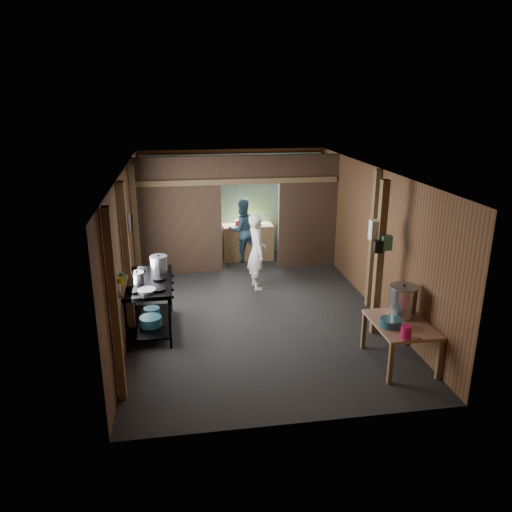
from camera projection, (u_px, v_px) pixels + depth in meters
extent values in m
cube|color=black|center=(254.00, 308.00, 9.38)|extent=(4.50, 7.00, 0.00)
cube|color=#282724|center=(254.00, 170.00, 8.57)|extent=(4.50, 7.00, 0.00)
cube|color=brown|center=(233.00, 202.00, 12.26)|extent=(4.50, 0.00, 2.60)
cube|color=brown|center=(301.00, 328.00, 5.69)|extent=(4.50, 0.00, 2.60)
cube|color=brown|center=(127.00, 248.00, 8.64)|extent=(0.00, 7.00, 2.60)
cube|color=brown|center=(372.00, 237.00, 9.31)|extent=(0.00, 7.00, 2.60)
cube|color=#4F392A|center=(179.00, 217.00, 10.84)|extent=(1.85, 0.10, 2.60)
cube|color=#4F392A|center=(308.00, 212.00, 11.27)|extent=(1.35, 0.10, 2.60)
cube|color=#4F392A|center=(250.00, 169.00, 10.77)|extent=(1.30, 0.10, 0.60)
cube|color=#80BEB9|center=(233.00, 205.00, 12.22)|extent=(4.40, 0.06, 2.50)
cube|color=olive|center=(248.00, 242.00, 12.06)|extent=(1.20, 0.50, 0.85)
cylinder|color=white|center=(243.00, 179.00, 12.02)|extent=(0.20, 0.03, 0.20)
cube|color=olive|center=(115.00, 308.00, 6.21)|extent=(0.10, 0.12, 2.60)
cube|color=olive|center=(127.00, 262.00, 7.90)|extent=(0.10, 0.12, 2.60)
cube|color=olive|center=(136.00, 230.00, 9.77)|extent=(0.10, 0.12, 2.60)
cube|color=olive|center=(373.00, 240.00, 9.11)|extent=(0.10, 0.12, 2.60)
cube|color=olive|center=(379.00, 260.00, 8.03)|extent=(0.12, 0.12, 2.60)
cube|color=olive|center=(239.00, 181.00, 10.76)|extent=(4.40, 0.12, 0.12)
cylinder|color=gray|center=(130.00, 223.00, 8.91)|extent=(0.03, 0.34, 0.34)
cylinder|color=black|center=(132.00, 223.00, 9.32)|extent=(0.03, 0.30, 0.30)
cube|color=olive|center=(120.00, 286.00, 6.65)|extent=(0.14, 0.80, 0.03)
cylinder|color=white|center=(118.00, 288.00, 6.40)|extent=(0.07, 0.07, 0.10)
cylinder|color=#D5C900|center=(120.00, 281.00, 6.63)|extent=(0.08, 0.08, 0.10)
cylinder|color=#438D66|center=(122.00, 276.00, 6.84)|extent=(0.06, 0.06, 0.10)
cube|color=white|center=(377.00, 230.00, 7.95)|extent=(0.22, 0.15, 0.32)
cube|color=#438D66|center=(386.00, 243.00, 7.89)|extent=(0.16, 0.12, 0.24)
cube|color=black|center=(378.00, 246.00, 7.87)|extent=(0.14, 0.10, 0.20)
cylinder|color=#204F5D|center=(151.00, 321.00, 8.25)|extent=(0.37, 0.37, 0.15)
cylinder|color=#204F5D|center=(152.00, 311.00, 8.69)|extent=(0.28, 0.28, 0.11)
cylinder|color=#204F5D|center=(391.00, 323.00, 7.16)|extent=(0.40, 0.40, 0.11)
cylinder|color=#C81658|center=(406.00, 332.00, 6.81)|extent=(0.19, 0.19, 0.18)
cube|color=silver|center=(412.00, 340.00, 6.76)|extent=(0.30, 0.09, 0.01)
cylinder|color=#D5C900|center=(254.00, 221.00, 11.92)|extent=(0.33, 0.33, 0.19)
cylinder|color=red|center=(238.00, 223.00, 11.87)|extent=(0.12, 0.12, 0.14)
imported|color=white|center=(257.00, 252.00, 10.12)|extent=(0.43, 0.61, 1.58)
imported|color=#2F536A|center=(242.00, 230.00, 11.84)|extent=(0.87, 0.76, 1.52)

